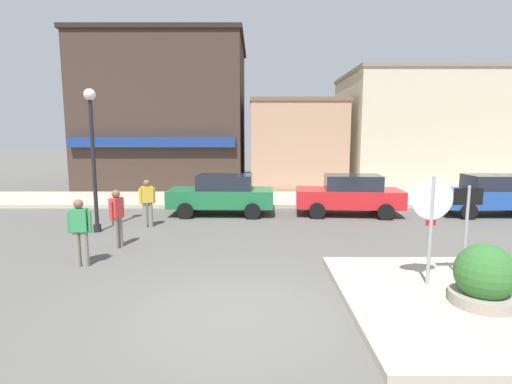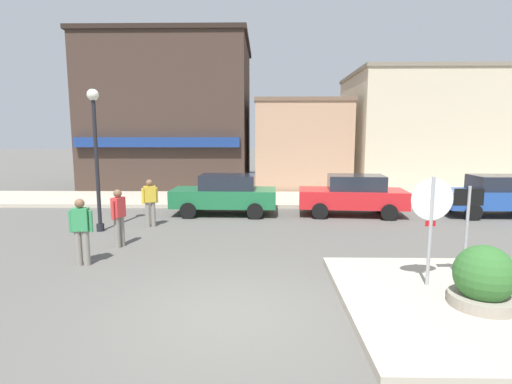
{
  "view_description": "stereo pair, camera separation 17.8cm",
  "coord_description": "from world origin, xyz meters",
  "px_view_note": "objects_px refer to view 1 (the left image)",
  "views": [
    {
      "loc": [
        0.35,
        -6.54,
        3.1
      ],
      "look_at": [
        0.32,
        4.5,
        1.5
      ],
      "focal_mm": 28.0,
      "sensor_mm": 36.0,
      "label": 1
    },
    {
      "loc": [
        0.52,
        -6.54,
        3.1
      ],
      "look_at": [
        0.32,
        4.5,
        1.5
      ],
      "focal_mm": 28.0,
      "sensor_mm": 36.0,
      "label": 2
    }
  ],
  "objects_px": {
    "lamp_post": "(94,139)",
    "stop_sign": "(433,217)",
    "planter": "(485,282)",
    "pedestrian_kerb_side": "(118,217)",
    "parked_car_nearest": "(223,194)",
    "parked_car_third": "(493,194)",
    "parked_car_second": "(351,194)",
    "pedestrian_crossing_far": "(149,202)",
    "pedestrian_crossing_near": "(81,230)",
    "one_way_sign": "(468,224)"
  },
  "relations": [
    {
      "from": "lamp_post",
      "to": "stop_sign",
      "type": "bearing_deg",
      "value": -29.89
    },
    {
      "from": "planter",
      "to": "pedestrian_kerb_side",
      "type": "relative_size",
      "value": 0.76
    },
    {
      "from": "parked_car_nearest",
      "to": "parked_car_third",
      "type": "xyz_separation_m",
      "value": [
        10.4,
        -0.09,
        0.0
      ]
    },
    {
      "from": "planter",
      "to": "parked_car_second",
      "type": "height_order",
      "value": "parked_car_second"
    },
    {
      "from": "stop_sign",
      "to": "pedestrian_kerb_side",
      "type": "distance_m",
      "value": 7.88
    },
    {
      "from": "stop_sign",
      "to": "pedestrian_crossing_far",
      "type": "height_order",
      "value": "stop_sign"
    },
    {
      "from": "pedestrian_crossing_far",
      "to": "parked_car_nearest",
      "type": "bearing_deg",
      "value": 42.97
    },
    {
      "from": "parked_car_second",
      "to": "pedestrian_kerb_side",
      "type": "xyz_separation_m",
      "value": [
        -7.42,
        -4.52,
        0.06
      ]
    },
    {
      "from": "parked_car_nearest",
      "to": "stop_sign",
      "type": "bearing_deg",
      "value": -58.4
    },
    {
      "from": "planter",
      "to": "parked_car_third",
      "type": "height_order",
      "value": "parked_car_third"
    },
    {
      "from": "lamp_post",
      "to": "pedestrian_crossing_near",
      "type": "bearing_deg",
      "value": -74.02
    },
    {
      "from": "parked_car_second",
      "to": "pedestrian_crossing_far",
      "type": "xyz_separation_m",
      "value": [
        -7.24,
        -2.09,
        0.06
      ]
    },
    {
      "from": "one_way_sign",
      "to": "parked_car_third",
      "type": "bearing_deg",
      "value": 56.62
    },
    {
      "from": "parked_car_third",
      "to": "parked_car_second",
      "type": "bearing_deg",
      "value": 179.79
    },
    {
      "from": "lamp_post",
      "to": "parked_car_third",
      "type": "height_order",
      "value": "lamp_post"
    },
    {
      "from": "parked_car_third",
      "to": "pedestrian_crossing_far",
      "type": "xyz_separation_m",
      "value": [
        -12.72,
        -2.07,
        0.06
      ]
    },
    {
      "from": "planter",
      "to": "lamp_post",
      "type": "bearing_deg",
      "value": 147.19
    },
    {
      "from": "pedestrian_crossing_near",
      "to": "lamp_post",
      "type": "bearing_deg",
      "value": 105.98
    },
    {
      "from": "parked_car_nearest",
      "to": "pedestrian_crossing_near",
      "type": "bearing_deg",
      "value": -114.44
    },
    {
      "from": "pedestrian_crossing_near",
      "to": "pedestrian_kerb_side",
      "type": "bearing_deg",
      "value": 78.81
    },
    {
      "from": "lamp_post",
      "to": "parked_car_nearest",
      "type": "bearing_deg",
      "value": 36.51
    },
    {
      "from": "stop_sign",
      "to": "planter",
      "type": "distance_m",
      "value": 1.46
    },
    {
      "from": "pedestrian_crossing_far",
      "to": "stop_sign",
      "type": "bearing_deg",
      "value": -38.11
    },
    {
      "from": "stop_sign",
      "to": "pedestrian_kerb_side",
      "type": "height_order",
      "value": "stop_sign"
    },
    {
      "from": "pedestrian_crossing_near",
      "to": "pedestrian_crossing_far",
      "type": "distance_m",
      "value": 4.05
    },
    {
      "from": "parked_car_third",
      "to": "pedestrian_kerb_side",
      "type": "bearing_deg",
      "value": -160.76
    },
    {
      "from": "stop_sign",
      "to": "one_way_sign",
      "type": "distance_m",
      "value": 0.84
    },
    {
      "from": "pedestrian_crossing_near",
      "to": "planter",
      "type": "bearing_deg",
      "value": -16.9
    },
    {
      "from": "stop_sign",
      "to": "parked_car_second",
      "type": "height_order",
      "value": "stop_sign"
    },
    {
      "from": "one_way_sign",
      "to": "parked_car_third",
      "type": "xyz_separation_m",
      "value": [
        4.88,
        7.4,
        -0.52
      ]
    },
    {
      "from": "stop_sign",
      "to": "pedestrian_crossing_far",
      "type": "bearing_deg",
      "value": 141.89
    },
    {
      "from": "stop_sign",
      "to": "pedestrian_crossing_far",
      "type": "relative_size",
      "value": 1.43
    },
    {
      "from": "planter",
      "to": "lamp_post",
      "type": "height_order",
      "value": "lamp_post"
    },
    {
      "from": "stop_sign",
      "to": "planter",
      "type": "height_order",
      "value": "stop_sign"
    },
    {
      "from": "one_way_sign",
      "to": "planter",
      "type": "distance_m",
      "value": 1.4
    },
    {
      "from": "stop_sign",
      "to": "parked_car_third",
      "type": "distance_m",
      "value": 9.5
    },
    {
      "from": "parked_car_nearest",
      "to": "parked_car_third",
      "type": "height_order",
      "value": "same"
    },
    {
      "from": "stop_sign",
      "to": "parked_car_nearest",
      "type": "height_order",
      "value": "stop_sign"
    },
    {
      "from": "planter",
      "to": "parked_car_third",
      "type": "relative_size",
      "value": 0.31
    },
    {
      "from": "planter",
      "to": "pedestrian_kerb_side",
      "type": "height_order",
      "value": "pedestrian_kerb_side"
    },
    {
      "from": "stop_sign",
      "to": "lamp_post",
      "type": "distance_m",
      "value": 9.91
    },
    {
      "from": "planter",
      "to": "lamp_post",
      "type": "xyz_separation_m",
      "value": [
        -9.06,
        5.84,
        2.4
      ]
    },
    {
      "from": "pedestrian_crossing_near",
      "to": "parked_car_second",
      "type": "bearing_deg",
      "value": 38.32
    },
    {
      "from": "stop_sign",
      "to": "pedestrian_kerb_side",
      "type": "bearing_deg",
      "value": 156.82
    },
    {
      "from": "stop_sign",
      "to": "lamp_post",
      "type": "bearing_deg",
      "value": 150.11
    },
    {
      "from": "stop_sign",
      "to": "lamp_post",
      "type": "relative_size",
      "value": 0.51
    },
    {
      "from": "one_way_sign",
      "to": "stop_sign",
      "type": "bearing_deg",
      "value": -166.67
    },
    {
      "from": "parked_car_third",
      "to": "pedestrian_kerb_side",
      "type": "height_order",
      "value": "pedestrian_kerb_side"
    },
    {
      "from": "pedestrian_crossing_near",
      "to": "stop_sign",
      "type": "bearing_deg",
      "value": -11.29
    },
    {
      "from": "planter",
      "to": "parked_car_second",
      "type": "distance_m",
      "value": 8.58
    }
  ]
}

